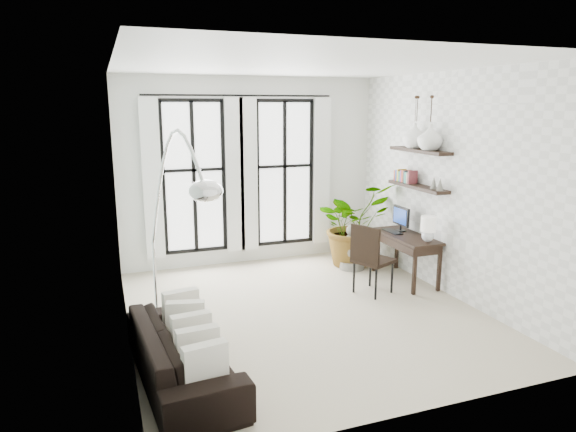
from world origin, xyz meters
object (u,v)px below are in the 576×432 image
desk (408,239)px  buddha (352,250)px  plant (353,224)px  sofa (182,353)px  desk_chair (370,255)px  arc_lamp (175,181)px

desk → buddha: (-0.49, 0.90, -0.38)m
plant → sofa: bearing=-139.3°
sofa → desk_chair: desk_chair is taller
plant → desk: size_ratio=1.14×
plant → arc_lamp: size_ratio=0.58×
arc_lamp → sofa: bearing=-97.8°
sofa → desk_chair: size_ratio=1.95×
desk → desk_chair: (-0.81, -0.28, -0.11)m
sofa → buddha: buddha is taller
arc_lamp → buddha: size_ratio=3.21×
desk → arc_lamp: (-3.64, -1.04, 1.22)m
buddha → arc_lamp: bearing=-148.4°
sofa → arc_lamp: 1.79m
sofa → desk: desk is taller
desk_chair → buddha: 1.25m
plant → desk_chair: (-0.44, -1.40, -0.13)m
sofa → desk_chair: (2.94, 1.51, 0.30)m
desk_chair → buddha: bearing=50.3°
desk_chair → buddha: (0.33, 1.18, -0.27)m
plant → desk_chair: size_ratio=1.38×
desk_chair → plant: bearing=48.3°
sofa → plant: (3.37, 2.90, 0.42)m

